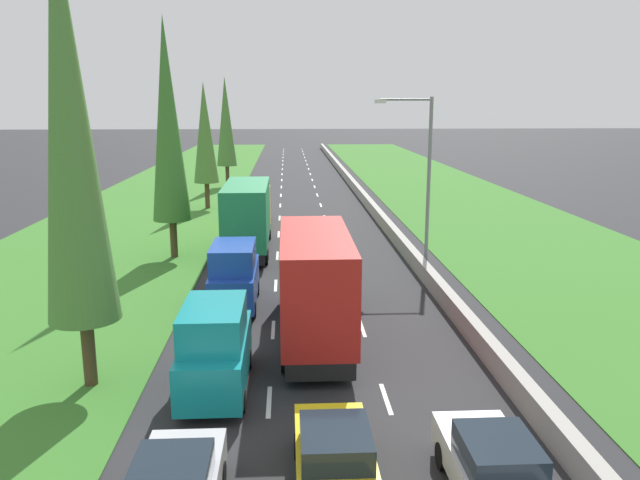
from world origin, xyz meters
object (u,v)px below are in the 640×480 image
(yellow_sedan_centre_lane, at_px, (335,460))
(poplar_tree_third, at_px, (205,133))
(poplar_tree_nearest, at_px, (69,120))
(poplar_tree_second, at_px, (168,121))
(red_box_truck_centre_lane, at_px, (314,282))
(white_sedan_right_lane, at_px, (495,471))
(yellow_van_left_lane, at_px, (256,205))
(poplar_tree_fourth, at_px, (226,122))
(green_box_truck_left_lane, at_px, (248,216))
(street_light_mast, at_px, (423,167))
(blue_van_left_lane, at_px, (234,275))
(teal_van_left_lane, at_px, (215,348))
(orange_sedan_centre_lane, at_px, (307,254))

(yellow_sedan_centre_lane, height_order, poplar_tree_third, poplar_tree_third)
(poplar_tree_nearest, height_order, poplar_tree_second, poplar_tree_nearest)
(red_box_truck_centre_lane, bearing_deg, white_sedan_right_lane, -70.94)
(yellow_van_left_lane, relative_size, poplar_tree_fourth, 0.43)
(yellow_van_left_lane, relative_size, poplar_tree_nearest, 0.34)
(yellow_sedan_centre_lane, bearing_deg, green_box_truck_left_lane, 98.06)
(red_box_truck_centre_lane, xyz_separation_m, poplar_tree_fourth, (-7.25, 43.73, 4.53))
(yellow_sedan_centre_lane, bearing_deg, street_light_mast, 73.10)
(white_sedan_right_lane, bearing_deg, yellow_sedan_centre_lane, 170.36)
(poplar_tree_nearest, bearing_deg, blue_van_left_lane, 62.67)
(yellow_sedan_centre_lane, xyz_separation_m, street_light_mast, (6.50, 21.38, 4.42))
(teal_van_left_lane, height_order, blue_van_left_lane, same)
(teal_van_left_lane, bearing_deg, street_light_mast, 58.73)
(poplar_tree_third, xyz_separation_m, street_light_mast, (14.18, -17.90, -1.00))
(orange_sedan_centre_lane, bearing_deg, poplar_tree_nearest, -117.84)
(red_box_truck_centre_lane, height_order, poplar_tree_second, poplar_tree_second)
(red_box_truck_centre_lane, height_order, poplar_tree_fourth, poplar_tree_fourth)
(blue_van_left_lane, bearing_deg, yellow_sedan_centre_lane, -76.07)
(orange_sedan_centre_lane, height_order, poplar_tree_third, poplar_tree_third)
(orange_sedan_centre_lane, xyz_separation_m, street_light_mast, (6.50, 1.79, 4.42))
(green_box_truck_left_lane, distance_m, poplar_tree_nearest, 19.04)
(orange_sedan_centre_lane, xyz_separation_m, poplar_tree_second, (-7.51, 2.83, 6.90))
(white_sedan_right_lane, distance_m, street_light_mast, 22.62)
(yellow_van_left_lane, bearing_deg, poplar_tree_third, 121.81)
(yellow_van_left_lane, bearing_deg, green_box_truck_left_lane, -90.30)
(yellow_van_left_lane, distance_m, poplar_tree_nearest, 27.44)
(teal_van_left_lane, bearing_deg, white_sedan_right_lane, -41.37)
(yellow_sedan_centre_lane, xyz_separation_m, poplar_tree_third, (-7.68, 39.28, 5.42))
(poplar_tree_third, bearing_deg, teal_van_left_lane, -82.56)
(white_sedan_right_lane, height_order, poplar_tree_fourth, poplar_tree_fourth)
(yellow_sedan_centre_lane, bearing_deg, poplar_tree_second, 108.52)
(poplar_tree_second, bearing_deg, yellow_sedan_centre_lane, -71.48)
(blue_van_left_lane, height_order, white_sedan_right_lane, blue_van_left_lane)
(green_box_truck_left_lane, relative_size, yellow_van_left_lane, 1.92)
(poplar_tree_third, distance_m, poplar_tree_fourth, 14.05)
(red_box_truck_centre_lane, xyz_separation_m, poplar_tree_third, (-7.64, 29.69, 4.05))
(blue_van_left_lane, distance_m, poplar_tree_fourth, 40.43)
(red_box_truck_centre_lane, relative_size, white_sedan_right_lane, 2.09)
(blue_van_left_lane, xyz_separation_m, street_light_mast, (9.83, 7.94, 3.83))
(poplar_tree_second, relative_size, poplar_tree_fourth, 1.18)
(teal_van_left_lane, bearing_deg, poplar_tree_second, 104.00)
(white_sedan_right_lane, bearing_deg, poplar_tree_second, 115.52)
(yellow_sedan_centre_lane, height_order, poplar_tree_second, poplar_tree_second)
(teal_van_left_lane, height_order, orange_sedan_centre_lane, teal_van_left_lane)
(red_box_truck_centre_lane, bearing_deg, blue_van_left_lane, 130.52)
(teal_van_left_lane, height_order, poplar_tree_nearest, poplar_tree_nearest)
(green_box_truck_left_lane, distance_m, poplar_tree_second, 7.02)
(blue_van_left_lane, distance_m, white_sedan_right_lane, 15.61)
(red_box_truck_centre_lane, xyz_separation_m, poplar_tree_nearest, (-7.19, -3.69, 6.03))
(green_box_truck_left_lane, xyz_separation_m, white_sedan_right_lane, (6.81, -24.13, -1.37))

